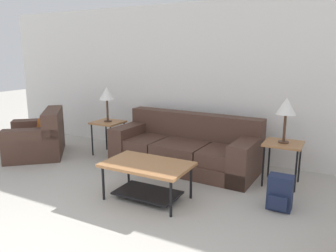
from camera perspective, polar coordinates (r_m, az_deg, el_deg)
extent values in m
cube|color=white|center=(5.62, 6.86, 7.69)|extent=(9.01, 0.06, 2.60)
cube|color=#4C3328|center=(5.21, 2.71, -6.01)|extent=(2.33, 1.04, 0.22)
cube|color=#4C3328|center=(5.52, -4.41, -2.71)|extent=(0.78, 0.88, 0.20)
cube|color=#4C3328|center=(5.13, 2.63, -3.85)|extent=(0.78, 0.88, 0.20)
cube|color=#4C3328|center=(4.84, 10.67, -5.09)|extent=(0.78, 0.88, 0.20)
cube|color=#4C3328|center=(5.37, 4.47, 0.17)|extent=(2.30, 0.36, 0.40)
cube|color=#4C3328|center=(5.68, -6.29, -2.62)|extent=(0.32, 0.96, 0.58)
cube|color=#4C3328|center=(4.80, 13.46, -5.76)|extent=(0.32, 0.96, 0.58)
cube|color=#4C3328|center=(6.25, -22.02, -2.93)|extent=(1.39, 1.40, 0.40)
cube|color=#4C3328|center=(6.11, -19.40, 0.82)|extent=(0.91, 0.99, 0.40)
cube|color=#4C3328|center=(6.62, -21.55, -1.33)|extent=(0.85, 0.78, 0.56)
cube|color=#4C3328|center=(5.83, -22.69, -3.23)|extent=(0.85, 0.78, 0.56)
cube|color=orange|center=(6.16, -21.23, -0.19)|extent=(0.37, 0.38, 0.36)
cube|color=#A87042|center=(4.01, -3.67, -6.72)|extent=(1.05, 0.66, 0.04)
cylinder|color=black|center=(4.14, -11.21, -9.73)|extent=(0.03, 0.03, 0.43)
cylinder|color=black|center=(3.67, 0.50, -12.55)|extent=(0.03, 0.03, 0.43)
cylinder|color=black|center=(4.54, -6.90, -7.55)|extent=(0.03, 0.03, 0.43)
cylinder|color=black|center=(4.11, 4.02, -9.69)|extent=(0.03, 0.03, 0.43)
cube|color=black|center=(4.15, -3.60, -11.53)|extent=(0.79, 0.46, 0.02)
cube|color=#A87042|center=(5.86, -10.42, 0.63)|extent=(0.50, 0.47, 0.03)
cylinder|color=black|center=(5.91, -13.07, -2.35)|extent=(0.03, 0.03, 0.56)
cylinder|color=black|center=(5.65, -9.88, -2.89)|extent=(0.03, 0.03, 0.56)
cylinder|color=black|center=(6.20, -10.70, -1.54)|extent=(0.03, 0.03, 0.56)
cylinder|color=black|center=(5.95, -7.57, -2.01)|extent=(0.03, 0.03, 0.56)
cube|color=#A87042|center=(4.68, 19.44, -2.93)|extent=(0.50, 0.47, 0.03)
cylinder|color=black|center=(4.61, 16.23, -6.79)|extent=(0.03, 0.03, 0.56)
cylinder|color=black|center=(4.55, 21.38, -7.42)|extent=(0.03, 0.03, 0.56)
cylinder|color=black|center=(4.98, 17.18, -5.41)|extent=(0.03, 0.03, 0.56)
cylinder|color=black|center=(4.92, 21.94, -5.97)|extent=(0.03, 0.03, 0.56)
cylinder|color=#472D1E|center=(5.85, -10.43, 0.86)|extent=(0.14, 0.14, 0.02)
cylinder|color=#472D1E|center=(5.81, -10.51, 2.74)|extent=(0.04, 0.04, 0.37)
cone|color=white|center=(5.77, -10.63, 5.63)|extent=(0.26, 0.26, 0.22)
cylinder|color=#472D1E|center=(4.67, 19.47, -2.64)|extent=(0.14, 0.14, 0.02)
cylinder|color=#472D1E|center=(4.63, 19.64, -0.32)|extent=(0.04, 0.04, 0.37)
cone|color=white|center=(4.57, 19.91, 3.30)|extent=(0.26, 0.26, 0.22)
cube|color=#1E2847|center=(4.06, 18.94, -10.87)|extent=(0.27, 0.19, 0.41)
cube|color=#1E2847|center=(3.99, 18.58, -12.56)|extent=(0.20, 0.05, 0.16)
cylinder|color=#1E2847|center=(4.17, 18.19, -9.89)|extent=(0.02, 0.02, 0.30)
cylinder|color=#1E2847|center=(4.15, 20.26, -10.15)|extent=(0.02, 0.02, 0.30)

